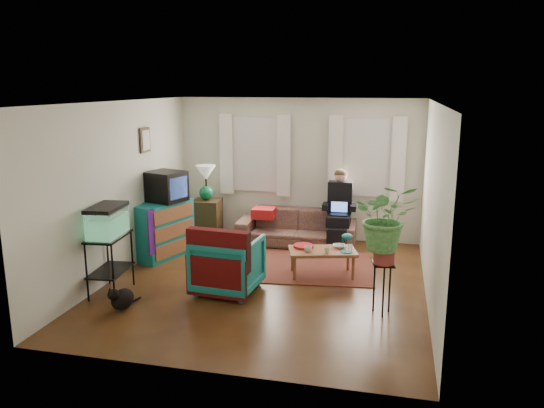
% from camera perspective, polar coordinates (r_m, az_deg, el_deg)
% --- Properties ---
extents(floor, '(4.50, 5.00, 0.01)m').
position_cam_1_polar(floor, '(7.80, -0.68, -8.54)').
color(floor, '#4F2B14').
rests_on(floor, ground).
extents(ceiling, '(4.50, 5.00, 0.01)m').
position_cam_1_polar(ceiling, '(7.28, -0.73, 10.91)').
color(ceiling, white).
rests_on(ceiling, wall_back).
extents(wall_back, '(4.50, 0.01, 2.60)m').
position_cam_1_polar(wall_back, '(9.84, 2.80, 3.77)').
color(wall_back, silver).
rests_on(wall_back, floor).
extents(wall_front, '(4.50, 0.01, 2.60)m').
position_cam_1_polar(wall_front, '(5.12, -7.45, -4.79)').
color(wall_front, silver).
rests_on(wall_front, floor).
extents(wall_left, '(0.01, 5.00, 2.60)m').
position_cam_1_polar(wall_left, '(8.25, -16.05, 1.54)').
color(wall_left, silver).
rests_on(wall_left, floor).
extents(wall_right, '(0.01, 5.00, 2.60)m').
position_cam_1_polar(wall_right, '(7.24, 16.86, -0.03)').
color(wall_right, silver).
rests_on(wall_right, floor).
extents(window_left, '(1.08, 0.04, 1.38)m').
position_cam_1_polar(window_left, '(9.96, -1.76, 5.34)').
color(window_left, white).
rests_on(window_left, wall_back).
extents(window_right, '(1.08, 0.04, 1.38)m').
position_cam_1_polar(window_right, '(9.64, 10.14, 4.90)').
color(window_right, white).
rests_on(window_right, wall_back).
extents(curtains_left, '(1.36, 0.06, 1.50)m').
position_cam_1_polar(curtains_left, '(9.88, -1.88, 5.28)').
color(curtains_left, white).
rests_on(curtains_left, wall_back).
extents(curtains_right, '(1.36, 0.06, 1.50)m').
position_cam_1_polar(curtains_right, '(9.56, 10.12, 4.83)').
color(curtains_right, white).
rests_on(curtains_right, wall_back).
extents(picture_frame, '(0.04, 0.32, 0.40)m').
position_cam_1_polar(picture_frame, '(8.89, -13.45, 6.70)').
color(picture_frame, '#3D2616').
rests_on(picture_frame, wall_left).
extents(area_rug, '(2.17, 1.82, 0.01)m').
position_cam_1_polar(area_rug, '(8.48, 3.89, -6.74)').
color(area_rug, maroon).
rests_on(area_rug, floor).
extents(sofa, '(2.13, 0.89, 0.82)m').
position_cam_1_polar(sofa, '(9.57, 2.67, -1.92)').
color(sofa, brown).
rests_on(sofa, floor).
extents(seated_person, '(0.54, 0.66, 1.26)m').
position_cam_1_polar(seated_person, '(9.44, 7.24, -0.87)').
color(seated_person, black).
rests_on(seated_person, sofa).
extents(side_table, '(0.53, 0.53, 0.72)m').
position_cam_1_polar(side_table, '(10.06, -7.00, -1.58)').
color(side_table, '#412218').
rests_on(side_table, floor).
extents(table_lamp, '(0.40, 0.40, 0.66)m').
position_cam_1_polar(table_lamp, '(9.91, -7.10, 2.19)').
color(table_lamp, white).
rests_on(table_lamp, side_table).
extents(dresser, '(0.82, 1.15, 0.93)m').
position_cam_1_polar(dresser, '(9.06, -11.71, -2.67)').
color(dresser, '#106363').
rests_on(dresser, floor).
extents(crt_tv, '(0.71, 0.67, 0.50)m').
position_cam_1_polar(crt_tv, '(8.96, -11.36, 1.88)').
color(crt_tv, black).
rests_on(crt_tv, dresser).
extents(aquarium_stand, '(0.48, 0.77, 0.82)m').
position_cam_1_polar(aquarium_stand, '(7.66, -17.00, -6.25)').
color(aquarium_stand, black).
rests_on(aquarium_stand, floor).
extents(aquarium, '(0.43, 0.70, 0.43)m').
position_cam_1_polar(aquarium, '(7.49, -17.31, -1.69)').
color(aquarium, '#7FD899').
rests_on(aquarium, aquarium_stand).
extents(black_cat, '(0.34, 0.44, 0.33)m').
position_cam_1_polar(black_cat, '(7.17, -15.79, -9.58)').
color(black_cat, black).
rests_on(black_cat, floor).
extents(armchair, '(0.91, 0.86, 0.86)m').
position_cam_1_polar(armchair, '(7.42, -4.76, -6.18)').
color(armchair, '#115269').
rests_on(armchair, floor).
extents(serape_throw, '(0.88, 0.27, 0.71)m').
position_cam_1_polar(serape_throw, '(7.07, -5.84, -5.62)').
color(serape_throw, '#9E0A0A').
rests_on(serape_throw, armchair).
extents(coffee_table, '(1.10, 0.79, 0.41)m').
position_cam_1_polar(coffee_table, '(8.07, 5.41, -6.30)').
color(coffee_table, brown).
rests_on(coffee_table, floor).
extents(cup_a, '(0.14, 0.14, 0.09)m').
position_cam_1_polar(cup_a, '(7.88, 3.90, -4.84)').
color(cup_a, white).
rests_on(cup_a, coffee_table).
extents(cup_b, '(0.11, 0.11, 0.08)m').
position_cam_1_polar(cup_b, '(7.85, 5.93, -4.97)').
color(cup_b, beige).
rests_on(cup_b, coffee_table).
extents(bowl, '(0.24, 0.24, 0.05)m').
position_cam_1_polar(bowl, '(8.13, 7.26, -4.52)').
color(bowl, white).
rests_on(bowl, coffee_table).
extents(snack_tray, '(0.38, 0.38, 0.04)m').
position_cam_1_polar(snack_tray, '(8.10, 3.41, -4.54)').
color(snack_tray, '#B21414').
rests_on(snack_tray, coffee_table).
extents(birdcage, '(0.20, 0.20, 0.29)m').
position_cam_1_polar(birdcage, '(7.89, 8.07, -4.16)').
color(birdcage, '#115B6B').
rests_on(birdcage, coffee_table).
extents(plant_stand, '(0.32, 0.32, 0.67)m').
position_cam_1_polar(plant_stand, '(6.86, 11.79, -8.89)').
color(plant_stand, black).
rests_on(plant_stand, floor).
extents(potted_plant, '(0.84, 0.76, 0.85)m').
position_cam_1_polar(potted_plant, '(6.61, 12.10, -2.48)').
color(potted_plant, '#599947').
rests_on(potted_plant, plant_stand).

